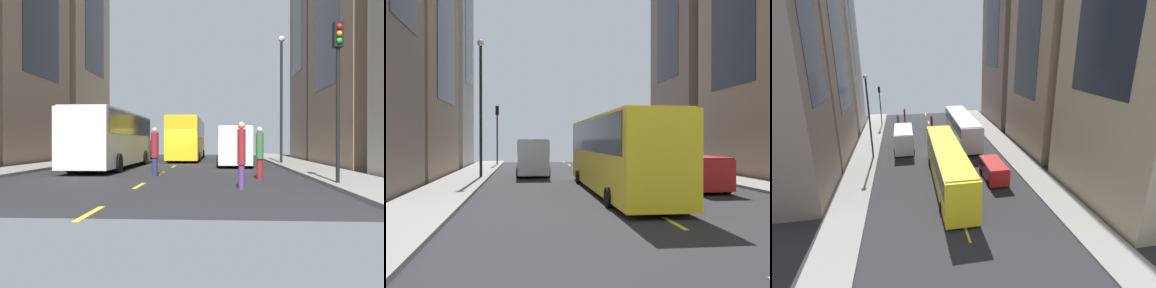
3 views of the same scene
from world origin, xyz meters
The scene contains 22 objects.
ground_plane centered at (0.00, 0.00, 0.00)m, with size 43.24×43.24×0.00m, color #28282B.
sidewalk_west centered at (-8.20, 0.00, 0.07)m, with size 2.84×44.00×0.15m, color gray.
sidewalk_east centered at (8.20, 0.00, 0.07)m, with size 2.84×44.00×0.15m, color gray.
lane_stripe_0 centered at (0.00, -21.00, 0.01)m, with size 0.16×2.00×0.01m, color yellow.
lane_stripe_1 centered at (0.00, -15.00, 0.01)m, with size 0.16×2.00×0.01m, color yellow.
lane_stripe_2 centered at (0.00, -9.00, 0.01)m, with size 0.16×2.00×0.01m, color yellow.
lane_stripe_3 centered at (0.00, -3.00, 0.01)m, with size 0.16×2.00×0.01m, color yellow.
lane_stripe_4 centered at (0.00, 3.00, 0.01)m, with size 0.16×2.00×0.01m, color yellow.
lane_stripe_5 centered at (0.00, 9.00, 0.01)m, with size 0.16×2.00×0.01m, color yellow.
lane_stripe_6 centered at (0.00, 15.00, 0.01)m, with size 0.16×2.00×0.01m, color yellow.
building_west_1 centered at (-13.76, -0.48, 13.83)m, with size 7.95×11.27×27.66m.
building_east_0 centered at (12.88, -14.13, 17.35)m, with size 6.18×7.90×34.69m.
building_east_1 centered at (14.53, -2.61, 11.34)m, with size 9.52×11.05×22.67m.
city_bus_white centered at (-3.51, -4.98, 2.01)m, with size 2.80×12.56×3.35m.
streetcar_yellow centered at (0.15, 7.48, 2.13)m, with size 2.70×14.34×3.59m.
delivery_van_white centered at (3.91, -2.68, 1.51)m, with size 2.25×5.60×2.58m.
car_red_0 centered at (-4.11, 7.27, 1.00)m, with size 1.92×4.11×1.71m.
pedestrian_crossing_near centered at (-0.11, -10.50, 1.22)m, with size 0.36×0.36×2.29m.
pedestrian_waiting_curb centered at (4.67, -12.02, 1.22)m, with size 0.33×0.33×2.26m.
pedestrian_walking_far centered at (3.68, -15.99, 1.27)m, with size 0.28×0.28×2.30m.
traffic_light_near_corner centered at (7.18, -14.90, 4.16)m, with size 0.32×0.44×5.76m.
streetlamp_near centered at (7.28, -0.47, 5.42)m, with size 0.44×0.44×8.85m.
Camera 3 is at (3.52, 31.51, 11.96)m, focal length 27.95 mm.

